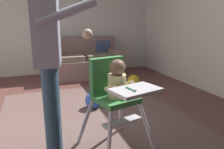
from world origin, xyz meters
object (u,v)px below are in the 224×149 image
(couch, at_px, (84,61))
(toy_ball_second, at_px, (133,81))
(high_chair, at_px, (115,88))
(adult_standing, at_px, (50,59))
(toy_ball, at_px, (93,100))

(couch, bearing_deg, toy_ball_second, 30.56)
(high_chair, height_order, toy_ball_second, high_chair)
(couch, height_order, high_chair, high_chair)
(high_chair, distance_m, adult_standing, 0.66)
(toy_ball, xyz_separation_m, toy_ball_second, (1.00, 0.75, -0.00))
(couch, relative_size, high_chair, 1.82)
(high_chair, distance_m, toy_ball, 1.18)
(high_chair, height_order, adult_standing, adult_standing)
(couch, height_order, toy_ball, couch)
(adult_standing, xyz_separation_m, toy_ball, (0.64, 0.97, -0.80))
(adult_standing, bearing_deg, couch, 81.63)
(toy_ball_second, bearing_deg, high_chair, -120.38)
(couch, bearing_deg, toy_ball, -8.95)
(high_chair, bearing_deg, toy_ball, 162.31)
(adult_standing, xyz_separation_m, toy_ball_second, (1.63, 1.71, -0.81))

